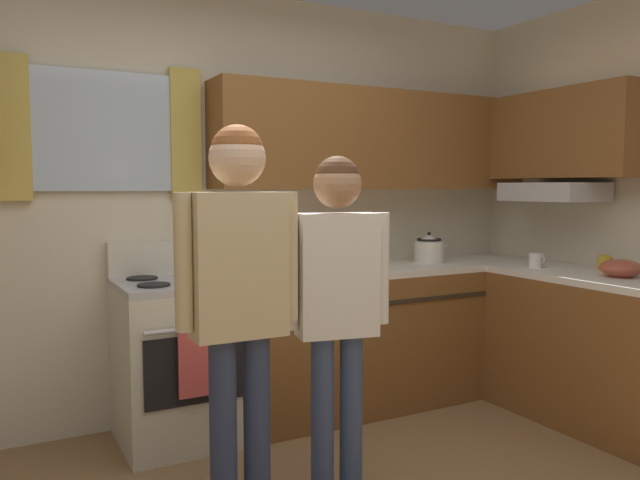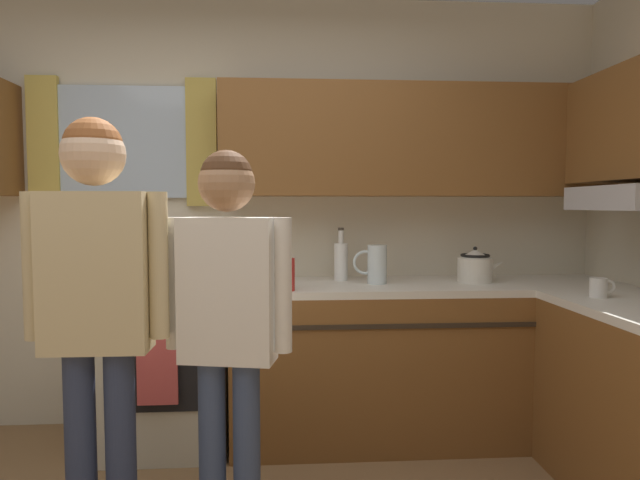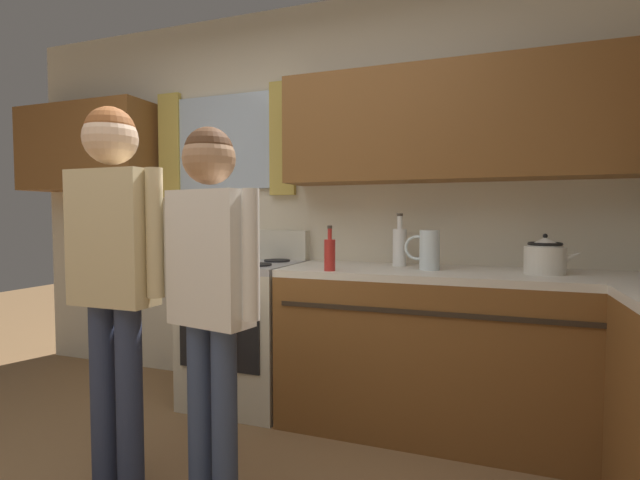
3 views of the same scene
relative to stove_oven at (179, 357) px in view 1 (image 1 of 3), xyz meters
The scene contains 12 objects.
back_wall_unit 1.08m from the stove_oven, 39.38° to the left, with size 4.60×0.42×2.60m.
kitchen_counter_run 1.78m from the stove_oven, 10.88° to the right, with size 2.23×1.86×0.90m.
stove_oven is the anchor object (origin of this frame).
bottle_milk_white 1.12m from the stove_oven, ahead, with size 0.08×0.08×0.31m.
bottle_sauce_red 0.88m from the stove_oven, 20.58° to the right, with size 0.06×0.06×0.25m.
mug_ceramic_white 2.27m from the stove_oven, 14.31° to the right, with size 0.13×0.08×0.09m.
mug_mustard_yellow 2.64m from the stove_oven, 18.22° to the right, with size 0.12×0.08×0.09m.
stovetop_kettle 1.82m from the stove_oven, ahead, with size 0.27×0.20×0.21m.
water_pitcher 1.27m from the stove_oven, ahead, with size 0.19×0.11×0.22m.
mixing_bowl 2.55m from the stove_oven, 25.27° to the right, with size 0.24×0.24×0.10m.
adult_left 1.21m from the stove_oven, 92.36° to the right, with size 0.51×0.22×1.66m.
adult_in_plaid 1.23m from the stove_oven, 67.76° to the right, with size 0.48×0.21×1.55m.
Camera 1 is at (-1.20, -1.85, 1.41)m, focal length 35.27 mm.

